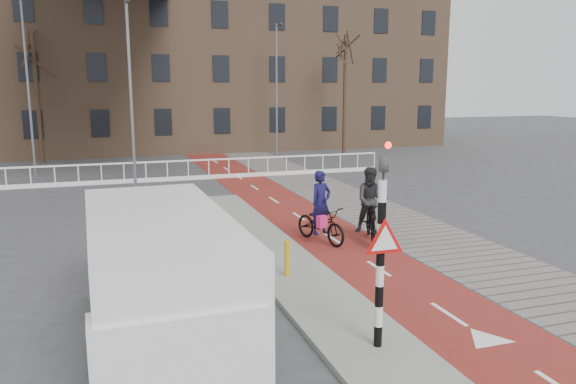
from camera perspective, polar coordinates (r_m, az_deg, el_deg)
name	(u,v)px	position (r m, az deg, el deg)	size (l,w,h in m)	color
ground	(359,305)	(12.01, 7.20, -11.35)	(120.00, 120.00, 0.00)	#38383A
bike_lane	(281,205)	(21.48, -0.67, -1.34)	(2.50, 60.00, 0.01)	maroon
sidewalk	(348,200)	(22.47, 6.15, -0.86)	(3.00, 60.00, 0.01)	slate
curb_island	(271,252)	(15.28, -1.69, -6.16)	(1.80, 16.00, 0.12)	gray
traffic_signal	(382,241)	(9.41, 9.48, -4.90)	(0.80, 0.80, 3.68)	black
bollard	(287,258)	(13.15, -0.10, -6.74)	(0.12, 0.12, 0.86)	#CD970B
cyclist_near	(321,218)	(16.32, 3.35, -2.69)	(1.32, 2.15, 2.10)	black
cyclist_far	(371,211)	(16.53, 8.45, -1.91)	(1.26, 2.14, 2.19)	black
van	(160,280)	(9.88, -12.85, -8.67)	(2.39, 5.65, 2.40)	silver
railing	(102,178)	(27.33, -18.40, 1.37)	(28.00, 0.10, 0.99)	silver
townhouse_row	(124,37)	(42.18, -16.32, 14.83)	(46.00, 10.00, 15.90)	#7F6047
tree_mid	(38,100)	(36.05, -24.08, 8.57)	(0.24, 0.24, 7.42)	black
tree_right	(345,96)	(36.84, 5.79, 9.66)	(0.24, 0.24, 7.68)	black
streetlight_near	(131,101)	(23.67, -15.64, 8.86)	(0.12, 0.12, 7.77)	slate
streetlight_left	(28,89)	(30.97, -24.88, 9.45)	(0.12, 0.12, 8.66)	slate
streetlight_right	(277,91)	(36.46, -1.17, 10.21)	(0.12, 0.12, 8.32)	slate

